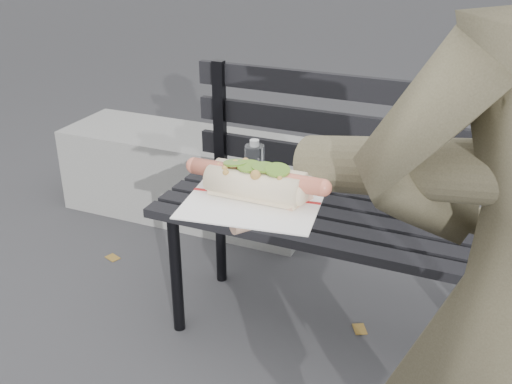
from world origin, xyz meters
TOP-DOWN VIEW (x-y plane):
  - park_bench at (0.05, 0.98)m, footprint 1.50×0.44m
  - concrete_block at (-1.01, 1.55)m, footprint 1.20×0.40m
  - held_hotdog at (0.21, 0.05)m, footprint 0.63×0.31m

SIDE VIEW (x-z plane):
  - concrete_block at x=-1.01m, z-range 0.00..0.40m
  - park_bench at x=0.05m, z-range 0.08..0.96m
  - held_hotdog at x=0.21m, z-range 0.91..1.11m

